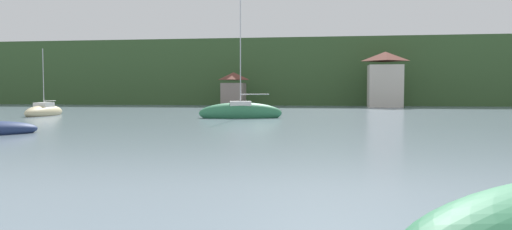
{
  "coord_description": "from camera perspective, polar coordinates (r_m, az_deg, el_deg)",
  "views": [
    {
      "loc": [
        2.78,
        29.28,
        2.81
      ],
      "look_at": [
        0.0,
        48.6,
        1.79
      ],
      "focal_mm": 33.34,
      "sensor_mm": 36.0,
      "label": 1
    }
  ],
  "objects": [
    {
      "name": "shore_building_west",
      "position": [
        81.89,
        -2.71,
        3.04
      ],
      "size": [
        3.92,
        4.42,
        5.88
      ],
      "color": "gray",
      "rests_on": "ground_plane"
    },
    {
      "name": "shore_building_westcentral",
      "position": [
        81.13,
        15.22,
        4.04
      ],
      "size": [
        5.66,
        4.6,
        9.11
      ],
      "color": "beige",
      "rests_on": "ground_plane"
    },
    {
      "name": "sailboat_far_3",
      "position": [
        47.9,
        -1.87,
        0.29
      ],
      "size": [
        8.69,
        3.99,
        12.62
      ],
      "rotation": [
        0.0,
        0.0,
        3.35
      ],
      "color": "#2D754C",
      "rests_on": "ground_plane"
    },
    {
      "name": "sailboat_far_6",
      "position": [
        57.2,
        -24.08,
        0.36
      ],
      "size": [
        2.44,
        6.75,
        7.79
      ],
      "rotation": [
        0.0,
        0.0,
        4.75
      ],
      "color": "#CCBC8E",
      "rests_on": "ground_plane"
    },
    {
      "name": "wooded_hillside",
      "position": [
        126.32,
        18.74,
        3.97
      ],
      "size": [
        352.0,
        66.85,
        24.47
      ],
      "color": "#38562D",
      "rests_on": "ground_plane"
    }
  ]
}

